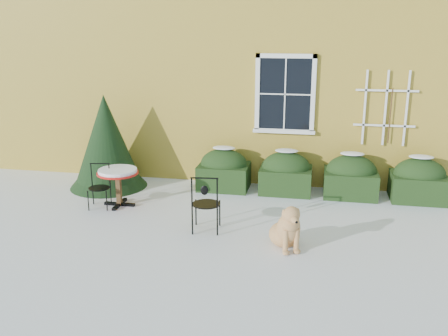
% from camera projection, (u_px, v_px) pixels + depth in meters
% --- Properties ---
extents(ground, '(80.00, 80.00, 0.00)m').
position_uv_depth(ground, '(212.00, 237.00, 8.14)').
color(ground, white).
rests_on(ground, ground).
extents(house, '(12.40, 8.40, 6.40)m').
position_uv_depth(house, '(265.00, 30.00, 13.86)').
color(house, gold).
rests_on(house, ground).
extents(hedge_row, '(4.95, 0.80, 0.91)m').
position_uv_depth(hedge_row, '(318.00, 175.00, 10.14)').
color(hedge_row, black).
rests_on(hedge_row, ground).
extents(evergreen_shrub, '(1.63, 1.63, 1.97)m').
position_uv_depth(evergreen_shrub, '(107.00, 150.00, 10.52)').
color(evergreen_shrub, black).
rests_on(evergreen_shrub, ground).
extents(bistro_table, '(0.78, 0.78, 0.73)m').
position_uv_depth(bistro_table, '(118.00, 175.00, 9.43)').
color(bistro_table, black).
rests_on(bistro_table, ground).
extents(patio_chair_near, '(0.49, 0.48, 0.99)m').
position_uv_depth(patio_chair_near, '(206.00, 203.00, 8.27)').
color(patio_chair_near, black).
rests_on(patio_chair_near, ground).
extents(patio_chair_far, '(0.43, 0.42, 0.83)m').
position_uv_depth(patio_chair_far, '(99.00, 186.00, 9.41)').
color(patio_chair_far, black).
rests_on(patio_chair_far, ground).
extents(dog, '(0.65, 0.84, 0.76)m').
position_uv_depth(dog, '(287.00, 230.00, 7.68)').
color(dog, tan).
rests_on(dog, ground).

